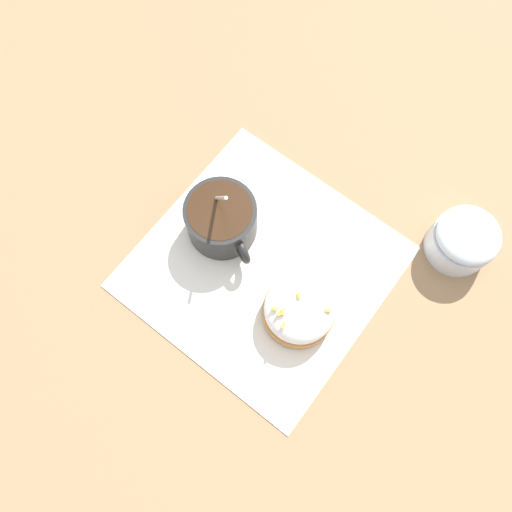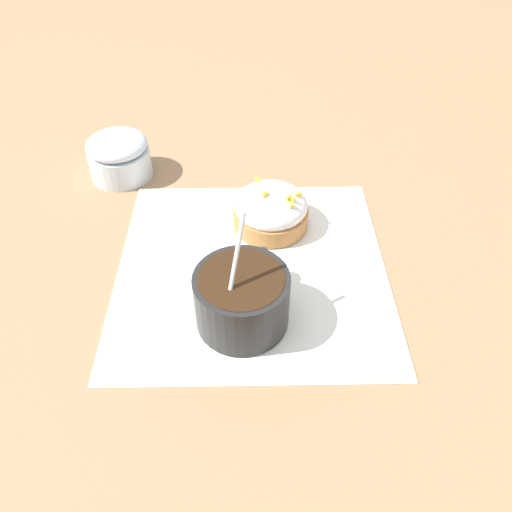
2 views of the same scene
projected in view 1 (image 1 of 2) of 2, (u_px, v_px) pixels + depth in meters
ground_plane at (263, 267)px, 0.62m from camera, size 3.00×3.00×0.00m
paper_napkin at (263, 267)px, 0.62m from camera, size 0.32×0.32×0.00m
coffee_cup at (224, 217)px, 0.61m from camera, size 0.11×0.09×0.12m
frosted_pastry at (299, 310)px, 0.58m from camera, size 0.09×0.09×0.05m
sugar_bowl at (464, 240)px, 0.60m from camera, size 0.08×0.08×0.06m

